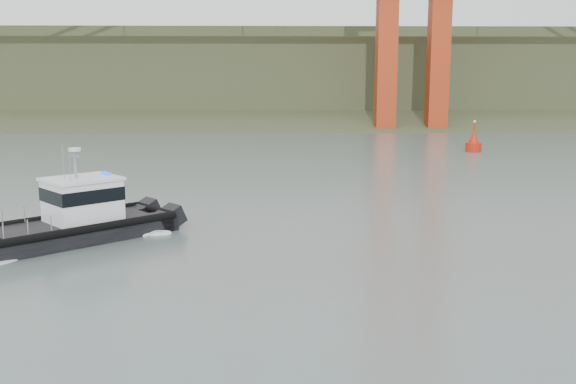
# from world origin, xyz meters

# --- Properties ---
(ground) EXTENTS (400.00, 400.00, 0.00)m
(ground) POSITION_xyz_m (0.00, 0.00, 0.00)
(ground) COLOR #4C5A55
(ground) RESTS_ON ground
(headlands) EXTENTS (500.00, 105.36, 27.12)m
(headlands) POSITION_xyz_m (0.00, 125.50, 7.05)
(headlands) COLOR #354125
(headlands) RESTS_ON ground
(patrol_boat) EXTENTS (9.94, 9.41, 4.88)m
(patrol_boat) POSITION_xyz_m (-9.29, 7.66, 1.22)
(patrol_boat) COLOR black
(patrol_boat) RESTS_ON ground
(nav_buoy) EXTENTS (1.79, 1.79, 3.73)m
(nav_buoy) POSITION_xyz_m (23.15, 46.53, 0.98)
(nav_buoy) COLOR #B41F0C
(nav_buoy) RESTS_ON ground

